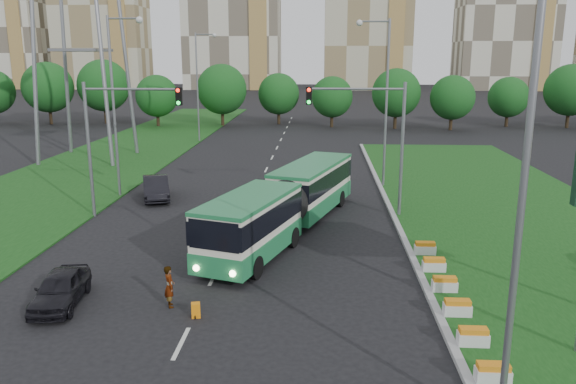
# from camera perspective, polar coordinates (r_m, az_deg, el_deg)

# --- Properties ---
(ground) EXTENTS (360.00, 360.00, 0.00)m
(ground) POSITION_cam_1_polar(r_m,az_deg,el_deg) (24.82, -0.61, -8.66)
(ground) COLOR black
(ground) RESTS_ON ground
(grass_median) EXTENTS (14.00, 60.00, 0.15)m
(grass_median) POSITION_cam_1_polar(r_m,az_deg,el_deg) (34.25, 22.67, -3.30)
(grass_median) COLOR #134313
(grass_median) RESTS_ON ground
(median_kerb) EXTENTS (0.30, 60.00, 0.18)m
(median_kerb) POSITION_cam_1_polar(r_m,az_deg,el_deg) (32.60, 11.05, -3.28)
(median_kerb) COLOR #989898
(median_kerb) RESTS_ON ground
(left_verge) EXTENTS (12.00, 110.00, 0.10)m
(left_verge) POSITION_cam_1_polar(r_m,az_deg,el_deg) (52.61, -18.63, 2.61)
(left_verge) COLOR #134313
(left_verge) RESTS_ON ground
(lane_markings) EXTENTS (0.20, 100.00, 0.01)m
(lane_markings) POSITION_cam_1_polar(r_m,az_deg,el_deg) (44.18, -2.73, 1.27)
(lane_markings) COLOR silver
(lane_markings) RESTS_ON ground
(flower_planters) EXTENTS (1.10, 11.50, 0.60)m
(flower_planters) POSITION_cam_1_polar(r_m,az_deg,el_deg) (22.87, 16.20, -10.01)
(flower_planters) COLOR silver
(flower_planters) RESTS_ON grass_median
(traffic_mast_median) EXTENTS (5.76, 0.32, 8.00)m
(traffic_mast_median) POSITION_cam_1_polar(r_m,az_deg,el_deg) (33.33, 8.84, 6.43)
(traffic_mast_median) COLOR gray
(traffic_mast_median) RESTS_ON ground
(traffic_mast_left) EXTENTS (5.76, 0.32, 8.00)m
(traffic_mast_left) POSITION_cam_1_polar(r_m,az_deg,el_deg) (34.33, -17.22, 6.20)
(traffic_mast_left) COLOR gray
(traffic_mast_left) RESTS_ON ground
(street_lamps) EXTENTS (36.00, 60.00, 12.00)m
(street_lamps) POSITION_cam_1_polar(r_m,az_deg,el_deg) (33.42, -4.64, 7.69)
(street_lamps) COLOR gray
(street_lamps) RESTS_ON ground
(tree_line) EXTENTS (120.00, 8.00, 9.00)m
(tree_line) POSITION_cam_1_polar(r_m,az_deg,el_deg) (78.53, 9.60, 9.79)
(tree_line) COLOR #144B1A
(tree_line) RESTS_ON ground
(apartment_tower_west) EXTENTS (26.00, 15.00, 48.00)m
(apartment_tower_west) POSITION_cam_1_polar(r_m,az_deg,el_deg) (185.88, -18.57, 17.38)
(apartment_tower_west) COLOR #BDB898
(apartment_tower_west) RESTS_ON ground
(apartment_tower_ceast) EXTENTS (25.00, 15.00, 50.00)m
(apartment_tower_ceast) POSITION_cam_1_polar(r_m,az_deg,el_deg) (174.15, 8.14, 18.56)
(apartment_tower_ceast) COLOR #BDB898
(apartment_tower_ceast) RESTS_ON ground
(apartment_tower_east) EXTENTS (27.00, 15.00, 47.00)m
(apartment_tower_east) POSITION_cam_1_polar(r_m,az_deg,el_deg) (181.54, 21.41, 17.12)
(apartment_tower_east) COLOR beige
(apartment_tower_east) RESTS_ON ground
(midrise_west) EXTENTS (22.00, 14.00, 36.00)m
(midrise_west) POSITION_cam_1_polar(r_m,az_deg,el_deg) (198.26, -26.78, 14.64)
(midrise_west) COLOR beige
(midrise_west) RESTS_ON ground
(articulated_bus) EXTENTS (2.59, 16.59, 2.73)m
(articulated_bus) POSITION_cam_1_polar(r_m,az_deg,el_deg) (30.61, -0.47, -1.04)
(articulated_bus) COLOR silver
(articulated_bus) RESTS_ON ground
(car_left_near) EXTENTS (2.06, 4.10, 1.34)m
(car_left_near) POSITION_cam_1_polar(r_m,az_deg,el_deg) (23.71, -22.12, -9.07)
(car_left_near) COLOR black
(car_left_near) RESTS_ON ground
(car_left_far) EXTENTS (3.02, 4.95, 1.54)m
(car_left_far) POSITION_cam_1_polar(r_m,az_deg,el_deg) (39.00, -13.27, 0.42)
(car_left_far) COLOR black
(car_left_far) RESTS_ON ground
(pedestrian) EXTENTS (0.60, 0.71, 1.65)m
(pedestrian) POSITION_cam_1_polar(r_m,az_deg,el_deg) (22.27, -11.95, -9.36)
(pedestrian) COLOR gray
(pedestrian) RESTS_ON ground
(shopping_trolley) EXTENTS (0.33, 0.35, 0.56)m
(shopping_trolley) POSITION_cam_1_polar(r_m,az_deg,el_deg) (21.45, -9.35, -11.77)
(shopping_trolley) COLOR orange
(shopping_trolley) RESTS_ON ground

